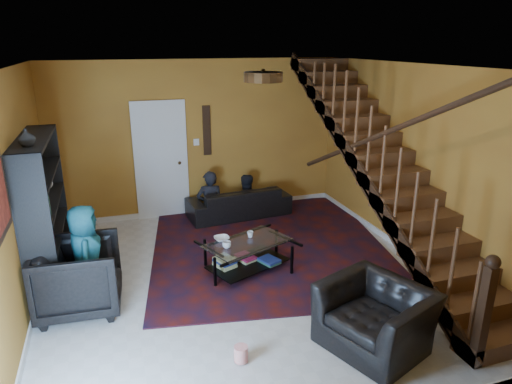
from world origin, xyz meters
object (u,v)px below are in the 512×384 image
Objects in this scene: bookshelf at (46,218)px; armchair_right at (375,317)px; armchair_left at (79,277)px; sofa at (239,202)px; coffee_table at (248,254)px.

bookshelf is 1.92× the size of armchair_right.
armchair_left is at bearing -62.62° from bookshelf.
sofa reaches higher than coffee_table.
armchair_left is 3.42m from armchair_right.
coffee_table is (-0.78, 2.01, -0.09)m from armchair_right.
bookshelf reaches higher than armchair_left.
sofa is 2.14m from coffee_table.
bookshelf is at bearing 24.71° from sofa.
armchair_right reaches higher than sofa.
armchair_left is at bearing 37.17° from sofa.
sofa is at bearing 29.41° from bookshelf.
bookshelf is 2.67m from coffee_table.
armchair_left is (-2.66, -2.39, 0.16)m from sofa.
sofa is (3.02, 1.70, -0.69)m from bookshelf.
bookshelf is 3.53m from sofa.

